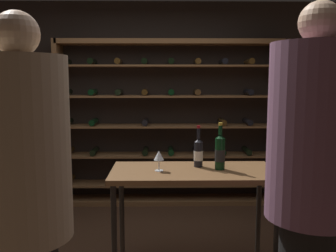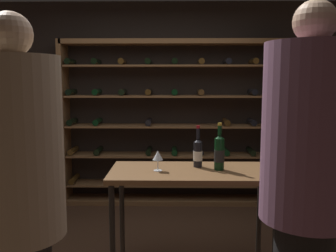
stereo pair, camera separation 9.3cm
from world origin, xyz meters
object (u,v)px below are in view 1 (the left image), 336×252
at_px(wine_rack, 171,123).
at_px(person_host_in_suit, 25,191).
at_px(wine_bottle_black_capsule, 198,152).
at_px(wine_crate, 5,223).
at_px(wine_bottle_amber_reserve, 220,152).
at_px(person_guest_blue_shirt, 312,174).
at_px(tasting_table, 193,182).
at_px(wine_glass_stemmed_left, 159,156).

relative_size(wine_rack, person_host_in_suit, 1.50).
bearing_deg(wine_bottle_black_capsule, wine_crate, 162.12).
distance_m(wine_crate, wine_bottle_amber_reserve, 2.36).
bearing_deg(person_guest_blue_shirt, tasting_table, -165.56).
relative_size(wine_crate, wine_bottle_black_capsule, 1.39).
height_order(person_host_in_suit, wine_bottle_amber_reserve, person_host_in_suit).
height_order(tasting_table, wine_crate, tasting_table).
bearing_deg(wine_bottle_black_capsule, tasting_table, -114.54).
bearing_deg(wine_rack, person_guest_blue_shirt, -75.69).
bearing_deg(wine_bottle_black_capsule, person_host_in_suit, -129.09).
xyz_separation_m(person_guest_blue_shirt, wine_crate, (-2.42, 1.67, -0.94)).
height_order(wine_bottle_black_capsule, wine_glass_stemmed_left, wine_bottle_black_capsule).
height_order(wine_rack, wine_bottle_black_capsule, wine_rack).
distance_m(wine_rack, person_host_in_suit, 3.00).
bearing_deg(wine_bottle_amber_reserve, wine_crate, 161.06).
height_order(person_guest_blue_shirt, wine_glass_stemmed_left, person_guest_blue_shirt).
relative_size(tasting_table, wine_bottle_amber_reserve, 3.46).
height_order(person_guest_blue_shirt, wine_bottle_amber_reserve, person_guest_blue_shirt).
relative_size(person_host_in_suit, wine_glass_stemmed_left, 11.91).
xyz_separation_m(wine_rack, person_host_in_suit, (-0.79, -2.90, 0.01)).
xyz_separation_m(tasting_table, wine_bottle_black_capsule, (0.05, 0.11, 0.22)).
relative_size(tasting_table, wine_glass_stemmed_left, 8.10).
xyz_separation_m(wine_bottle_black_capsule, wine_glass_stemmed_left, (-0.33, -0.14, -0.00)).
height_order(tasting_table, wine_bottle_black_capsule, wine_bottle_black_capsule).
distance_m(wine_bottle_amber_reserve, wine_glass_stemmed_left, 0.49).
distance_m(wine_rack, wine_crate, 2.22).
height_order(wine_crate, wine_bottle_black_capsule, wine_bottle_black_capsule).
height_order(tasting_table, person_host_in_suit, person_host_in_suit).
distance_m(tasting_table, wine_crate, 2.10).
distance_m(person_host_in_suit, wine_bottle_amber_reserve, 1.59).
distance_m(person_host_in_suit, wine_bottle_black_capsule, 1.55).
height_order(tasting_table, wine_bottle_amber_reserve, wine_bottle_amber_reserve).
xyz_separation_m(person_host_in_suit, wine_crate, (-0.93, 1.82, -0.90)).
height_order(person_guest_blue_shirt, wine_bottle_black_capsule, person_guest_blue_shirt).
xyz_separation_m(wine_rack, person_guest_blue_shirt, (0.70, -2.75, 0.05)).
relative_size(tasting_table, person_host_in_suit, 0.68).
height_order(wine_bottle_black_capsule, wine_bottle_amber_reserve, wine_bottle_amber_reserve).
xyz_separation_m(person_host_in_suit, wine_glass_stemmed_left, (0.65, 1.07, -0.05)).
bearing_deg(wine_bottle_amber_reserve, wine_bottle_black_capsule, 149.83).
relative_size(wine_rack, wine_glass_stemmed_left, 17.88).
distance_m(wine_crate, wine_glass_stemmed_left, 1.95).
bearing_deg(wine_crate, wine_bottle_black_capsule, -17.88).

